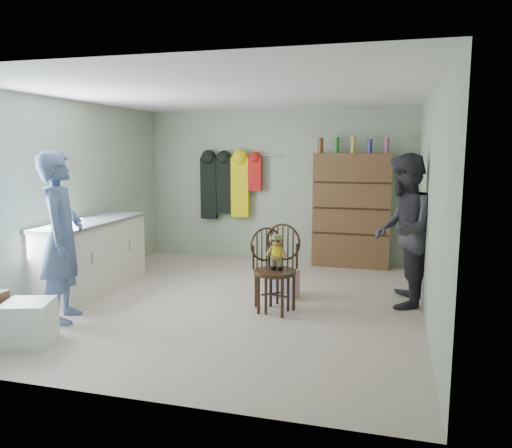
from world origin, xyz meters
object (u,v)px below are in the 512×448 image
(counter, at_px, (92,255))
(chair_front, at_px, (278,261))
(chair_far, at_px, (270,266))
(dresser, at_px, (352,210))

(counter, bearing_deg, chair_front, -4.31)
(counter, bearing_deg, chair_far, -2.59)
(counter, relative_size, dresser, 0.90)
(chair_front, distance_m, dresser, 2.59)
(dresser, bearing_deg, counter, -144.31)
(chair_front, bearing_deg, chair_far, 157.64)
(counter, xyz_separation_m, chair_front, (2.57, -0.19, 0.12))
(counter, height_order, chair_front, chair_front)
(counter, height_order, dresser, dresser)
(counter, xyz_separation_m, dresser, (3.20, 2.30, 0.44))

